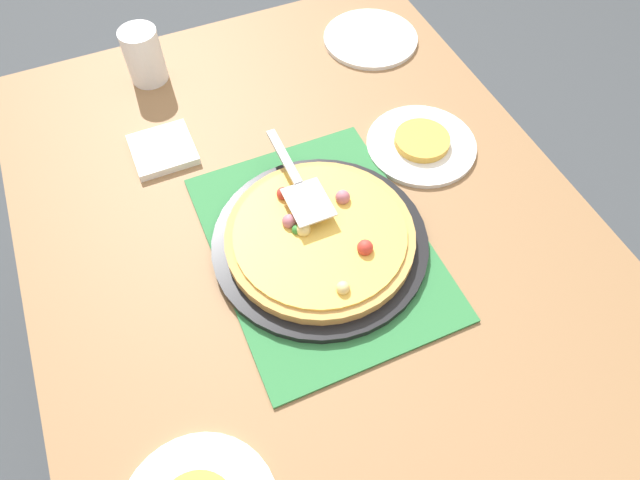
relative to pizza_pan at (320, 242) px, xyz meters
The scene contains 11 objects.
ground_plane 0.76m from the pizza_pan, ahead, with size 8.00×8.00×0.00m, color #3D4247.
dining_table 0.12m from the pizza_pan, ahead, with size 1.40×1.00×0.75m.
placemat 0.01m from the pizza_pan, ahead, with size 0.48×0.36×0.01m, color #2D753D.
pizza_pan is the anchor object (origin of this frame).
pizza 0.02m from the pizza_pan, 166.15° to the left, with size 0.33×0.33×0.05m.
plate_near_left 0.32m from the pizza_pan, 116.38° to the left, with size 0.22×0.22×0.01m, color white.
plate_side 0.59m from the pizza_pan, 144.98° to the left, with size 0.22×0.22×0.01m, color white.
served_slice_left 0.32m from the pizza_pan, 116.38° to the left, with size 0.11×0.11×0.02m, color gold.
cup_near 0.59m from the pizza_pan, 163.57° to the right, with size 0.08×0.08×0.12m, color white.
pizza_server 0.11m from the pizza_pan, behind, with size 0.23×0.07×0.01m.
napkin_stack 0.39m from the pizza_pan, 149.42° to the right, with size 0.12×0.12×0.02m, color white.
Camera 1 is at (0.51, -0.22, 1.59)m, focal length 31.99 mm.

